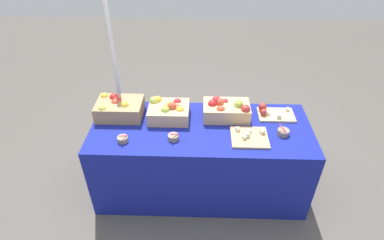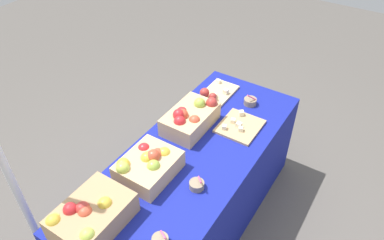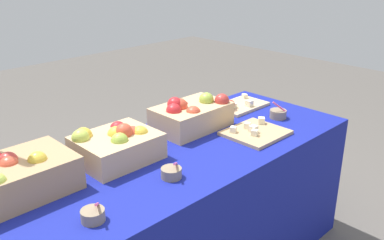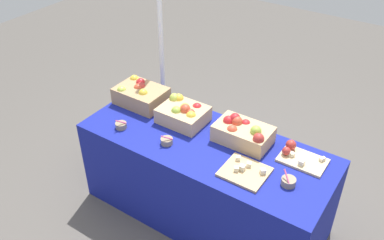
# 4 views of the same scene
# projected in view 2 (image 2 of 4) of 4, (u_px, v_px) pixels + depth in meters

# --- Properties ---
(ground_plane) EXTENTS (10.00, 10.00, 0.00)m
(ground_plane) POSITION_uv_depth(u_px,v_px,m) (192.00, 221.00, 2.81)
(ground_plane) COLOR #56514C
(table) EXTENTS (1.90, 0.76, 0.74)m
(table) POSITION_uv_depth(u_px,v_px,m) (193.00, 190.00, 2.58)
(table) COLOR navy
(table) RESTS_ON ground_plane
(apple_crate_left) EXTENTS (0.40, 0.29, 0.18)m
(apple_crate_left) POSITION_uv_depth(u_px,v_px,m) (90.00, 216.00, 1.88)
(apple_crate_left) COLOR tan
(apple_crate_left) RESTS_ON table
(apple_crate_middle) EXTENTS (0.35, 0.29, 0.17)m
(apple_crate_middle) POSITION_uv_depth(u_px,v_px,m) (148.00, 165.00, 2.16)
(apple_crate_middle) COLOR tan
(apple_crate_middle) RESTS_ON table
(apple_crate_right) EXTENTS (0.41, 0.26, 0.19)m
(apple_crate_right) POSITION_uv_depth(u_px,v_px,m) (190.00, 118.00, 2.50)
(apple_crate_right) COLOR tan
(apple_crate_right) RESTS_ON table
(cutting_board_front) EXTENTS (0.30, 0.27, 0.05)m
(cutting_board_front) POSITION_uv_depth(u_px,v_px,m) (239.00, 126.00, 2.54)
(cutting_board_front) COLOR tan
(cutting_board_front) RESTS_ON table
(cutting_board_back) EXTENTS (0.32, 0.21, 0.09)m
(cutting_board_back) POSITION_uv_depth(u_px,v_px,m) (215.00, 93.00, 2.82)
(cutting_board_back) COLOR #D1B284
(cutting_board_back) RESTS_ON table
(sample_bowl_near) EXTENTS (0.09, 0.09, 0.09)m
(sample_bowl_near) POSITION_uv_depth(u_px,v_px,m) (197.00, 185.00, 2.11)
(sample_bowl_near) COLOR gray
(sample_bowl_near) RESTS_ON table
(sample_bowl_far) EXTENTS (0.10, 0.10, 0.11)m
(sample_bowl_far) POSITION_uv_depth(u_px,v_px,m) (250.00, 101.00, 2.74)
(sample_bowl_far) COLOR gray
(sample_bowl_far) RESTS_ON table
(tent_pole) EXTENTS (0.04, 0.04, 1.96)m
(tent_pole) POSITION_uv_depth(u_px,v_px,m) (8.00, 174.00, 1.89)
(tent_pole) COLOR white
(tent_pole) RESTS_ON ground_plane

